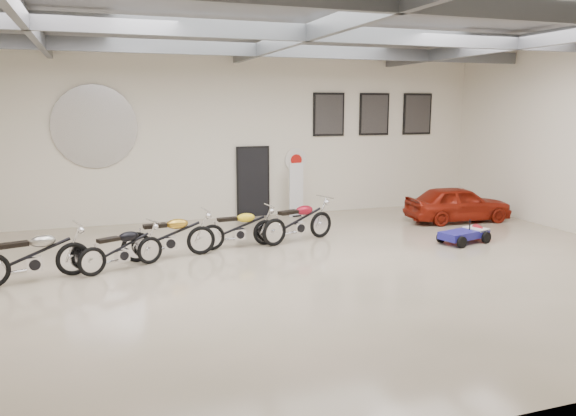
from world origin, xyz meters
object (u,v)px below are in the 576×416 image
object	(u,v)px
banner_stand	(296,189)
motorcycle_yellow	(239,227)
go_kart	(468,231)
motorcycle_black	(122,247)
motorcycle_silver	(33,254)
motorcycle_red	(298,220)
vintage_car	(458,204)
motorcycle_gold	(169,235)

from	to	relation	value
banner_stand	motorcycle_yellow	distance (m)	4.17
go_kart	motorcycle_black	bearing A→B (deg)	163.88
motorcycle_silver	motorcycle_red	size ratio (longest dim) A/B	1.00
motorcycle_yellow	vintage_car	bearing A→B (deg)	2.81
motorcycle_yellow	banner_stand	bearing A→B (deg)	45.81
motorcycle_yellow	motorcycle_red	size ratio (longest dim) A/B	0.91
motorcycle_black	motorcycle_red	xyz separation A→B (m)	(4.31, 1.13, 0.07)
motorcycle_silver	go_kart	world-z (taller)	motorcycle_silver
banner_stand	motorcycle_silver	world-z (taller)	banner_stand
motorcycle_red	go_kart	world-z (taller)	motorcycle_red
banner_stand	motorcycle_yellow	bearing A→B (deg)	-138.34
motorcycle_silver	banner_stand	bearing A→B (deg)	17.15
motorcycle_gold	motorcycle_silver	bearing A→B (deg)	-168.55
motorcycle_gold	banner_stand	bearing A→B (deg)	33.82
banner_stand	motorcycle_red	xyz separation A→B (m)	(-1.08, -3.14, -0.31)
motorcycle_silver	motorcycle_yellow	distance (m)	4.60
motorcycle_silver	motorcycle_gold	size ratio (longest dim) A/B	1.02
motorcycle_black	motorcycle_gold	xyz separation A→B (m)	(1.05, 0.60, 0.06)
banner_stand	motorcycle_silver	xyz separation A→B (m)	(-7.04, -4.54, -0.31)
banner_stand	motorcycle_red	size ratio (longest dim) A/B	0.82
motorcycle_black	go_kart	world-z (taller)	motorcycle_black
go_kart	vintage_car	xyz separation A→B (m)	(1.34, 2.30, 0.24)
motorcycle_silver	motorcycle_red	xyz separation A→B (m)	(5.96, 1.41, 0.00)
banner_stand	go_kart	world-z (taller)	banner_stand
motorcycle_red	vintage_car	xyz separation A→B (m)	(5.33, 0.86, -0.02)
motorcycle_red	vintage_car	bearing A→B (deg)	-8.76
motorcycle_gold	motorcycle_red	world-z (taller)	motorcycle_red
banner_stand	motorcycle_silver	distance (m)	8.38
motorcycle_black	vintage_car	world-z (taller)	vintage_car
motorcycle_gold	motorcycle_yellow	xyz separation A→B (m)	(1.70, 0.44, -0.04)
motorcycle_silver	go_kart	size ratio (longest dim) A/B	1.31
motorcycle_silver	vintage_car	distance (m)	11.51
motorcycle_red	motorcycle_gold	bearing A→B (deg)	171.36
motorcycle_silver	motorcycle_yellow	bearing A→B (deg)	0.93
motorcycle_black	banner_stand	bearing A→B (deg)	13.69
motorcycle_red	go_kart	xyz separation A→B (m)	(3.99, -1.44, -0.26)
banner_stand	motorcycle_gold	xyz separation A→B (m)	(-4.33, -3.67, -0.32)
motorcycle_silver	motorcycle_red	bearing A→B (deg)	-2.42
motorcycle_black	go_kart	size ratio (longest dim) A/B	1.15
go_kart	vintage_car	world-z (taller)	vintage_car
motorcycle_red	vintage_car	distance (m)	5.40
motorcycle_gold	motorcycle_yellow	size ratio (longest dim) A/B	1.07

